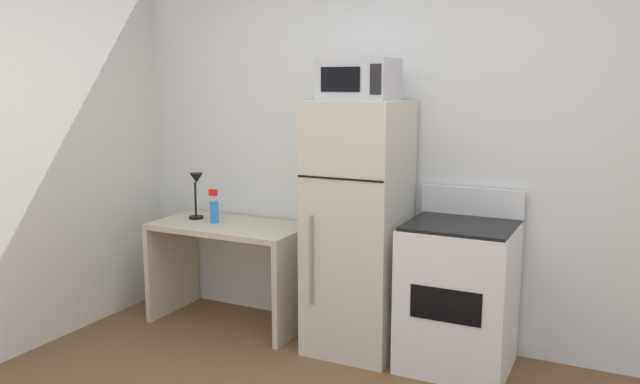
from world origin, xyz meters
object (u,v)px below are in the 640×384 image
Objects in this scene: desk_lamp at (196,188)px; refrigerator at (358,227)px; desk at (231,254)px; microwave at (359,80)px; oven_range at (458,295)px; spray_bottle at (214,209)px.

refrigerator is at bearing -1.27° from desk_lamp.
desk is 2.46× the size of microwave.
microwave is 0.42× the size of oven_range.
desk_lamp reaches higher than desk.
desk is 0.56m from desk_lamp.
microwave reaches higher than desk_lamp.
desk is at bearing -4.43° from desk_lamp.
refrigerator is (1.02, -0.01, 0.31)m from desk.
microwave reaches higher than desk.
oven_range is at bearing 0.08° from desk.
microwave reaches higher than spray_bottle.
microwave is at bearing -177.53° from oven_range.
refrigerator is (1.14, 0.01, -0.02)m from spray_bottle.
oven_range is (1.82, 0.02, -0.38)m from spray_bottle.
desk is 0.35m from spray_bottle.
desk_lamp is (-0.31, 0.02, 0.47)m from desk.
oven_range is at bearing 2.47° from microwave.
desk_lamp is at bearing 178.73° from refrigerator.
spray_bottle is 0.15× the size of refrigerator.
microwave is at bearing -0.41° from spray_bottle.
oven_range reaches higher than spray_bottle.
oven_range is at bearing 0.67° from refrigerator.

